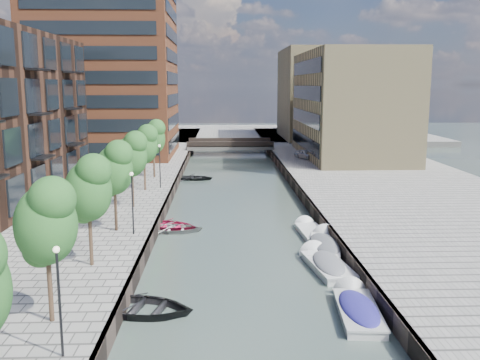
{
  "coord_description": "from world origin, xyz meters",
  "views": [
    {
      "loc": [
        -1.47,
        -10.06,
        10.65
      ],
      "look_at": [
        0.0,
        29.9,
        3.5
      ],
      "focal_mm": 40.0,
      "sensor_mm": 36.0,
      "label": 1
    }
  ],
  "objects": [
    {
      "name": "far_closure",
      "position": [
        0.0,
        100.0,
        0.5
      ],
      "size": [
        80.0,
        40.0,
        1.0
      ],
      "primitive_type": "cube",
      "color": "gray",
      "rests_on": "ground"
    },
    {
      "name": "tan_block_far",
      "position": [
        16.0,
        88.0,
        9.0
      ],
      "size": [
        12.0,
        20.0,
        16.0
      ],
      "primitive_type": "cube",
      "color": "tan",
      "rests_on": "quay_right"
    },
    {
      "name": "tree_6",
      "position": [
        -8.5,
        46.0,
        5.31
      ],
      "size": [
        2.5,
        2.5,
        5.95
      ],
      "color": "#382619",
      "rests_on": "quay_left"
    },
    {
      "name": "water",
      "position": [
        0.0,
        40.0,
        0.0
      ],
      "size": [
        300.0,
        300.0,
        0.0
      ],
      "primitive_type": "plane",
      "color": "#38473F",
      "rests_on": "ground"
    },
    {
      "name": "motorboat_1",
      "position": [
        4.67,
        19.83,
        0.22
      ],
      "size": [
        2.59,
        5.59,
        1.79
      ],
      "color": "silver",
      "rests_on": "ground"
    },
    {
      "name": "bridge",
      "position": [
        0.0,
        72.0,
        1.39
      ],
      "size": [
        13.0,
        6.0,
        1.3
      ],
      "color": "gray",
      "rests_on": "ground"
    },
    {
      "name": "sloop_4",
      "position": [
        -4.54,
        49.86,
        0.0
      ],
      "size": [
        4.76,
        3.71,
        0.9
      ],
      "primitive_type": "imported",
      "rotation": [
        0.0,
        0.0,
        1.43
      ],
      "color": "black",
      "rests_on": "ground"
    },
    {
      "name": "lamp_0",
      "position": [
        -7.2,
        8.0,
        3.51
      ],
      "size": [
        0.24,
        0.24,
        4.12
      ],
      "color": "black",
      "rests_on": "quay_left"
    },
    {
      "name": "quay_right",
      "position": [
        16.0,
        40.0,
        0.5
      ],
      "size": [
        20.0,
        140.0,
        1.0
      ],
      "primitive_type": "cube",
      "color": "gray",
      "rests_on": "ground"
    },
    {
      "name": "tan_block_near",
      "position": [
        16.0,
        62.0,
        8.0
      ],
      "size": [
        12.0,
        25.0,
        14.0
      ],
      "primitive_type": "cube",
      "color": "tan",
      "rests_on": "quay_right"
    },
    {
      "name": "tree_1",
      "position": [
        -8.5,
        11.0,
        5.31
      ],
      "size": [
        2.5,
        2.5,
        5.95
      ],
      "color": "#382619",
      "rests_on": "quay_left"
    },
    {
      "name": "tree_2",
      "position": [
        -8.5,
        18.0,
        5.31
      ],
      "size": [
        2.5,
        2.5,
        5.95
      ],
      "color": "#382619",
      "rests_on": "quay_left"
    },
    {
      "name": "lamp_2",
      "position": [
        -7.2,
        40.0,
        3.51
      ],
      "size": [
        0.24,
        0.24,
        4.12
      ],
      "color": "black",
      "rests_on": "quay_left"
    },
    {
      "name": "tower",
      "position": [
        -17.0,
        65.0,
        16.0
      ],
      "size": [
        18.0,
        18.0,
        30.0
      ],
      "primitive_type": "cube",
      "color": "brown",
      "rests_on": "quay_left"
    },
    {
      "name": "car",
      "position": [
        9.68,
        59.57,
        1.6
      ],
      "size": [
        2.75,
        3.8,
        1.2
      ],
      "primitive_type": "imported",
      "rotation": [
        0.0,
        0.0,
        0.42
      ],
      "color": "silver",
      "rests_on": "quay_right"
    },
    {
      "name": "sloop_1",
      "position": [
        -5.24,
        13.85,
        0.0
      ],
      "size": [
        5.8,
        4.74,
        1.05
      ],
      "primitive_type": "imported",
      "rotation": [
        0.0,
        0.0,
        1.33
      ],
      "color": "black",
      "rests_on": "ground"
    },
    {
      "name": "lamp_1",
      "position": [
        -7.2,
        24.0,
        3.51
      ],
      "size": [
        0.24,
        0.24,
        4.12
      ],
      "color": "black",
      "rests_on": "quay_left"
    },
    {
      "name": "tree_4",
      "position": [
        -8.5,
        32.0,
        5.31
      ],
      "size": [
        2.5,
        2.5,
        5.95
      ],
      "color": "#382619",
      "rests_on": "quay_left"
    },
    {
      "name": "motorboat_2",
      "position": [
        4.99,
        27.27,
        0.09
      ],
      "size": [
        1.92,
        4.77,
        1.56
      ],
      "color": "silver",
      "rests_on": "ground"
    },
    {
      "name": "motorboat_4",
      "position": [
        5.34,
        23.53,
        0.23
      ],
      "size": [
        3.06,
        5.93,
        1.88
      ],
      "color": "white",
      "rests_on": "ground"
    },
    {
      "name": "sloop_2",
      "position": [
        -5.37,
        28.98,
        0.0
      ],
      "size": [
        5.37,
        4.68,
        0.93
      ],
      "primitive_type": "imported",
      "rotation": [
        0.0,
        0.0,
        1.17
      ],
      "color": "#9E1136",
      "rests_on": "ground"
    },
    {
      "name": "quay_wall_right",
      "position": [
        6.1,
        40.0,
        0.5
      ],
      "size": [
        0.25,
        140.0,
        1.0
      ],
      "primitive_type": "cube",
      "color": "#332823",
      "rests_on": "ground"
    },
    {
      "name": "tree_3",
      "position": [
        -8.5,
        25.0,
        5.31
      ],
      "size": [
        2.5,
        2.5,
        5.95
      ],
      "color": "#382619",
      "rests_on": "quay_left"
    },
    {
      "name": "tree_5",
      "position": [
        -8.5,
        39.0,
        5.31
      ],
      "size": [
        2.5,
        2.5,
        5.95
      ],
      "color": "#382619",
      "rests_on": "quay_left"
    },
    {
      "name": "quay_wall_left",
      "position": [
        -6.1,
        40.0,
        0.5
      ],
      "size": [
        0.25,
        140.0,
        1.0
      ],
      "primitive_type": "cube",
      "color": "#332823",
      "rests_on": "ground"
    },
    {
      "name": "motorboat_3",
      "position": [
        4.93,
        13.51,
        0.21
      ],
      "size": [
        2.2,
        5.32,
        1.73
      ],
      "color": "#B3B4B1",
      "rests_on": "ground"
    },
    {
      "name": "sloop_3",
      "position": [
        -4.98,
        28.08,
        0.0
      ],
      "size": [
        4.62,
        3.47,
        0.91
      ],
      "primitive_type": "imported",
      "rotation": [
        0.0,
        0.0,
        1.49
      ],
      "color": "#AEAEAC",
      "rests_on": "ground"
    }
  ]
}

